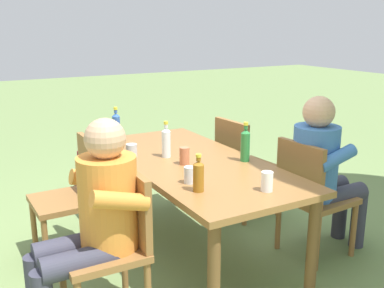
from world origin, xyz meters
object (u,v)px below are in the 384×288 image
Objects in this scene: chair_far_left at (242,162)px; bottle_amber at (198,175)px; bottle_clear at (166,142)px; cup_steel at (132,151)px; chair_far_right at (310,193)px; person_in_white_shirt at (95,215)px; bottle_green at (245,144)px; dining_table at (192,172)px; backpack_by_near_side at (90,177)px; cup_white at (267,181)px; chair_near_left at (75,191)px; person_in_plaid_shirt at (323,168)px; chair_near_right at (116,239)px; cup_terracotta at (184,156)px; cup_glass at (189,175)px; bottle_blue at (116,126)px.

chair_far_left is 3.93× the size of bottle_amber.
bottle_clear is 2.75× the size of cup_steel.
person_in_white_shirt is (-0.00, -1.57, 0.17)m from chair_far_right.
bottle_green reaches higher than bottle_clear.
person_in_white_shirt reaches higher than chair_far_right.
backpack_by_near_side is (-1.44, -0.33, -0.42)m from dining_table.
bottle_amber reaches higher than backpack_by_near_side.
chair_far_right is 7.56× the size of cup_white.
dining_table is 2.15× the size of chair_near_left.
dining_table is 0.46m from cup_steel.
bottle_clear is 0.92m from cup_white.
dining_table is 0.42m from bottle_green.
person_in_plaid_shirt is 1.12m from bottle_amber.
dining_table is 0.75m from cup_white.
person_in_white_shirt is 0.61m from bottle_amber.
bottle_green reaches higher than chair_near_left.
chair_far_right is at bearing -0.01° from chair_far_left.
cup_steel is at bearing -83.33° from chair_far_left.
person_in_plaid_shirt is (0.42, 0.84, 0.01)m from dining_table.
cup_white is (0.31, 0.92, 0.13)m from person_in_white_shirt.
person_in_plaid_shirt reaches higher than chair_far_left.
chair_near_right is 3.13× the size of bottle_green.
chair_near_left is 0.87m from person_in_white_shirt.
chair_near_right is at bearing -110.83° from cup_white.
person_in_plaid_shirt is 10.25× the size of cup_white.
cup_white is at bearing 35.08° from chair_near_left.
bottle_amber is at bearing -11.49° from bottle_clear.
cup_white is at bearing 69.17° from chair_near_right.
cup_terracotta is at bearing 7.96° from bottle_clear.
bottle_clear is 2.29× the size of cup_white.
chair_far_right is 2.16m from backpack_by_near_side.
cup_glass is (-0.03, -0.97, 0.29)m from chair_far_right.
chair_far_right is 0.20m from person_in_plaid_shirt.
chair_near_right is 0.86m from cup_steel.
person_in_plaid_shirt is 1.14m from bottle_clear.
backpack_by_near_side is at bearing -169.39° from cup_white.
chair_near_left reaches higher than cup_glass.
chair_far_right and chair_far_left have the same top height.
bottle_blue is at bearing -111.53° from chair_far_left.
cup_terracotta reaches higher than dining_table.
cup_white is at bearing -67.76° from person_in_plaid_shirt.
person_in_white_shirt is 4.24× the size of bottle_green.
person_in_plaid_shirt is at bearing 66.22° from bottle_green.
bottle_blue is (-1.23, -1.10, 0.19)m from person_in_plaid_shirt.
chair_near_right reaches higher than cup_terracotta.
person_in_white_shirt is at bearing -90.00° from person_in_plaid_shirt.
bottle_blue reaches higher than chair_far_left.
cup_terracotta is at bearing -114.59° from chair_far_right.
cup_terracotta is (-0.37, 0.64, 0.29)m from chair_near_right.
cup_glass reaches higher than backpack_by_near_side.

